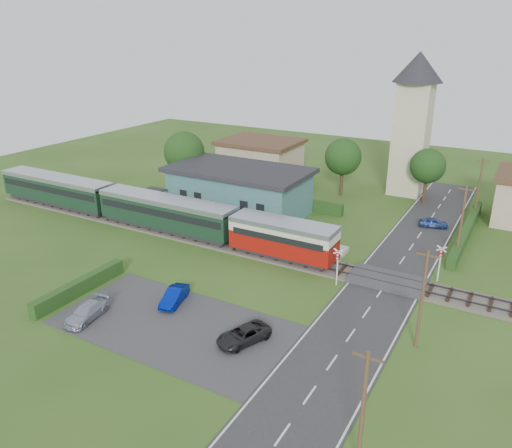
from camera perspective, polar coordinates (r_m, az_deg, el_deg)
The scene contains 31 objects.
ground at distance 45.04m, azimuth 1.70°, elevation -4.84°, with size 120.00×120.00×0.00m, color #2D4C19.
railway_track at distance 46.60m, azimuth 2.86°, elevation -3.78°, with size 76.00×3.20×0.49m.
road at distance 41.84m, azimuth 13.99°, elevation -7.63°, with size 6.00×70.00×0.05m, color #28282B.
car_park at distance 37.00m, azimuth -9.36°, elevation -11.31°, with size 17.00×9.00×0.08m, color #333335.
crossing_deck at distance 43.48m, azimuth 14.76°, elevation -6.26°, with size 6.20×3.40×0.45m, color #333335.
platform at distance 53.82m, azimuth -5.12°, elevation -0.19°, with size 30.00×3.00×0.45m, color gray.
equipment_hut at distance 58.00m, azimuth -11.71°, elevation 2.63°, with size 2.30×2.30×2.55m.
station_building at distance 57.58m, azimuth -1.93°, elevation 3.92°, with size 16.00×9.00×5.30m.
train at distance 54.72m, azimuth -12.79°, elevation 1.89°, with size 43.20×2.90×3.40m.
church_tower at distance 66.02m, azimuth 17.57°, elevation 11.91°, with size 6.00×6.00×17.60m.
house_west at distance 71.65m, azimuth 0.51°, elevation 7.46°, with size 10.80×8.80×5.50m.
hedge_carpark at distance 42.71m, azimuth -19.51°, elevation -6.78°, with size 0.80×9.00×1.20m, color #193814.
hedge_roadside at distance 55.45m, azimuth 22.90°, elevation -0.78°, with size 0.80×18.00×1.20m, color #193814.
hedge_station at distance 61.90m, azimuth 0.27°, elevation 3.19°, with size 22.00×0.80×1.30m, color #193814.
tree_a at distance 64.79m, azimuth -8.20°, elevation 8.13°, with size 5.20×5.20×8.00m.
tree_b at distance 64.13m, azimuth 9.92°, elevation 7.56°, with size 4.60×4.60×7.34m.
tree_c at distance 63.61m, azimuth 19.04°, elevation 6.27°, with size 4.20×4.20×6.78m.
utility_pole_a at distance 24.47m, azimuth 12.06°, elevation -20.53°, with size 1.40×0.22×7.00m.
utility_pole_b at distance 34.22m, azimuth 18.43°, elevation -8.10°, with size 1.40×0.22×7.00m.
utility_pole_c at distance 48.81m, azimuth 22.42°, elevation 0.22°, with size 1.40×0.22×7.00m.
utility_pole_d at distance 60.22m, azimuth 24.10°, elevation 3.76°, with size 1.40×0.22×7.00m.
crossing_signal_near at distance 41.47m, azimuth 9.31°, elevation -4.24°, with size 0.84×0.28×3.28m.
crossing_signal_far at distance 44.22m, azimuth 20.32°, elevation -3.69°, with size 0.84×0.28×3.28m.
streetlamp_west at distance 71.16m, azimuth -6.45°, elevation 7.44°, with size 0.30×0.30×5.15m.
streetlamp_east at distance 65.09m, azimuth 26.11°, elevation 4.10°, with size 0.30×0.30×5.15m.
car_on_road at distance 56.83m, azimuth 19.62°, elevation 0.15°, with size 1.21×3.01×1.03m, color navy.
car_park_blue at distance 39.39m, azimuth -9.31°, elevation -8.13°, with size 1.21×3.46×1.14m, color #001589.
car_park_silver at distance 38.90m, azimuth -18.78°, elevation -9.49°, with size 1.56×3.85×1.12m, color #9CA2B3.
car_park_dark at distance 34.44m, azimuth -1.45°, elevation -12.55°, with size 1.78×3.86×1.07m, color black.
pedestrian_near at distance 49.25m, azimuth 1.78°, elevation -0.68°, with size 0.71×0.47×1.95m, color gray.
pedestrian_far at distance 55.89m, azimuth -8.40°, elevation 1.55°, with size 0.73×0.57×1.50m, color gray.
Camera 1 is at (18.83, -35.85, 19.71)m, focal length 35.00 mm.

